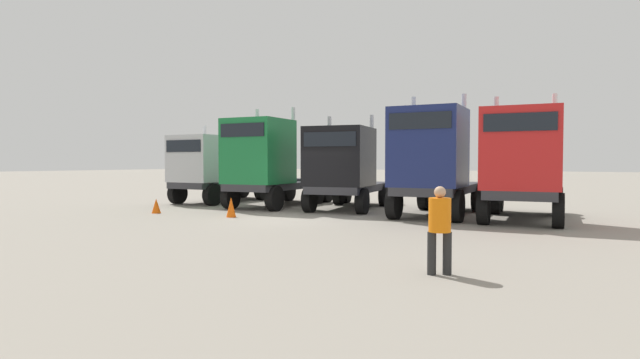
{
  "coord_description": "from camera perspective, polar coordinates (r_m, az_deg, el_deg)",
  "views": [
    {
      "loc": [
        10.88,
        -14.4,
        2.05
      ],
      "look_at": [
        -1.73,
        4.7,
        1.24
      ],
      "focal_mm": 28.63,
      "sensor_mm": 36.0,
      "label": 1
    }
  ],
  "objects": [
    {
      "name": "ground",
      "position": [
        18.17,
        -3.62,
        -4.46
      ],
      "size": [
        200.0,
        200.0,
        0.0
      ],
      "primitive_type": "plane",
      "color": "gray"
    },
    {
      "name": "semi_truck_silver",
      "position": [
        25.67,
        -12.02,
        1.22
      ],
      "size": [
        2.96,
        6.4,
        3.89
      ],
      "rotation": [
        0.0,
        0.0,
        -1.5
      ],
      "color": "#333338",
      "rests_on": "ground"
    },
    {
      "name": "semi_truck_green",
      "position": [
        22.63,
        -6.02,
        1.9
      ],
      "size": [
        3.36,
        6.62,
        4.46
      ],
      "rotation": [
        0.0,
        0.0,
        -1.44
      ],
      "color": "#333338",
      "rests_on": "ground"
    },
    {
      "name": "semi_truck_black",
      "position": [
        21.28,
        2.75,
        1.38
      ],
      "size": [
        3.84,
        6.53,
        4.03
      ],
      "rotation": [
        0.0,
        0.0,
        -1.34
      ],
      "color": "#333338",
      "rests_on": "ground"
    },
    {
      "name": "semi_truck_navy",
      "position": [
        19.07,
        12.56,
        1.94
      ],
      "size": [
        3.3,
        6.73,
        4.53
      ],
      "rotation": [
        0.0,
        0.0,
        -1.45
      ],
      "color": "#333338",
      "rests_on": "ground"
    },
    {
      "name": "semi_truck_red",
      "position": [
        18.41,
        21.7,
        1.71
      ],
      "size": [
        3.4,
        6.31,
        4.37
      ],
      "rotation": [
        0.0,
        0.0,
        -1.42
      ],
      "color": "#333338",
      "rests_on": "ground"
    },
    {
      "name": "visitor_in_hivis",
      "position": [
        9.49,
        13.23,
        -4.85
      ],
      "size": [
        0.55,
        0.55,
        1.61
      ],
      "rotation": [
        0.0,
        0.0,
        2.15
      ],
      "color": "#262626",
      "rests_on": "ground"
    },
    {
      "name": "traffic_cone_near",
      "position": [
        21.26,
        -17.83,
        -2.82
      ],
      "size": [
        0.36,
        0.36,
        0.58
      ],
      "primitive_type": "cone",
      "color": "#F2590C",
      "rests_on": "ground"
    },
    {
      "name": "traffic_cone_mid",
      "position": [
        19.08,
        -9.9,
        -3.06
      ],
      "size": [
        0.36,
        0.36,
        0.74
      ],
      "primitive_type": "cone",
      "color": "#F2590C",
      "rests_on": "ground"
    }
  ]
}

